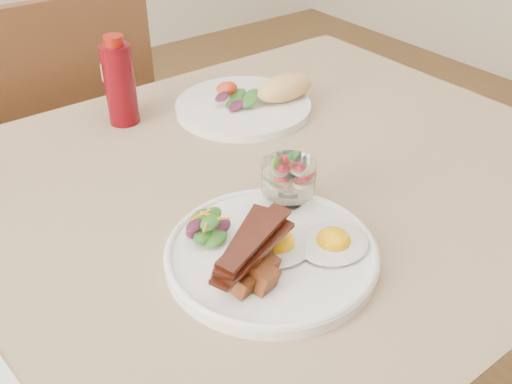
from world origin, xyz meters
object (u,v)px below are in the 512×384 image
(second_plate, at_px, (253,101))
(hot_sauce_bottle, at_px, (114,81))
(chair_far, at_px, (63,154))
(ketchup_bottle, at_px, (120,83))
(table, at_px, (204,249))
(main_plate, at_px, (271,254))
(fruit_cup, at_px, (288,177))

(second_plate, relative_size, hot_sauce_bottle, 1.84)
(chair_far, height_order, ketchup_bottle, chair_far)
(table, height_order, ketchup_bottle, ketchup_bottle)
(table, relative_size, main_plate, 4.75)
(ketchup_bottle, xyz_separation_m, hot_sauce_bottle, (0.00, 0.03, -0.01))
(second_plate, bearing_deg, hot_sauce_bottle, 149.36)
(fruit_cup, relative_size, second_plate, 0.29)
(ketchup_bottle, bearing_deg, chair_far, 94.78)
(chair_far, bearing_deg, second_plate, -60.92)
(table, relative_size, hot_sauce_bottle, 8.93)
(main_plate, relative_size, ketchup_bottle, 1.69)
(main_plate, distance_m, fruit_cup, 0.12)
(chair_far, bearing_deg, main_plate, -89.50)
(fruit_cup, relative_size, ketchup_bottle, 0.47)
(table, xyz_separation_m, ketchup_bottle, (0.03, 0.31, 0.17))
(table, xyz_separation_m, chair_far, (0.00, 0.66, -0.14))
(table, height_order, second_plate, second_plate)
(chair_far, height_order, second_plate, chair_far)
(table, height_order, main_plate, main_plate)
(main_plate, bearing_deg, fruit_cup, 39.33)
(main_plate, height_order, hot_sauce_bottle, hot_sauce_bottle)
(ketchup_bottle, bearing_deg, table, -95.45)
(chair_far, relative_size, second_plate, 3.39)
(main_plate, height_order, fruit_cup, fruit_cup)
(chair_far, height_order, main_plate, chair_far)
(table, xyz_separation_m, second_plate, (0.25, 0.21, 0.11))
(chair_far, relative_size, main_plate, 3.32)
(ketchup_bottle, bearing_deg, main_plate, -92.72)
(hot_sauce_bottle, bearing_deg, fruit_cup, -82.07)
(fruit_cup, distance_m, second_plate, 0.34)
(table, height_order, chair_far, chair_far)
(table, distance_m, fruit_cup, 0.20)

